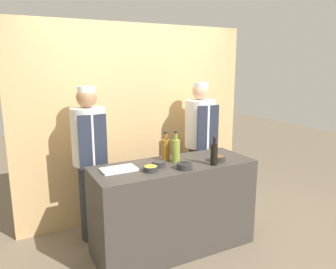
{
  "coord_description": "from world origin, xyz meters",
  "views": [
    {
      "loc": [
        -1.52,
        -2.79,
        1.93
      ],
      "look_at": [
        0.0,
        0.13,
        1.22
      ],
      "focal_mm": 35.0,
      "sensor_mm": 36.0,
      "label": 1
    }
  ],
  "objects_px": {
    "sauce_bowl_brown": "(218,158)",
    "bottle_soy": "(214,154)",
    "chef_right": "(200,145)",
    "sauce_bowl_white": "(159,164)",
    "bottle_oil": "(176,150)",
    "chef_left": "(90,159)",
    "sauce_bowl_red": "(184,166)",
    "cutting_board": "(119,169)",
    "bottle_amber": "(166,149)",
    "sauce_bowl_yellow": "(151,168)"
  },
  "relations": [
    {
      "from": "cutting_board",
      "to": "chef_left",
      "type": "xyz_separation_m",
      "value": [
        -0.14,
        0.54,
        -0.02
      ]
    },
    {
      "from": "bottle_soy",
      "to": "chef_right",
      "type": "distance_m",
      "value": 0.9
    },
    {
      "from": "sauce_bowl_white",
      "to": "chef_right",
      "type": "bearing_deg",
      "value": 34.91
    },
    {
      "from": "sauce_bowl_yellow",
      "to": "chef_right",
      "type": "bearing_deg",
      "value": 34.76
    },
    {
      "from": "cutting_board",
      "to": "sauce_bowl_red",
      "type": "bearing_deg",
      "value": -23.45
    },
    {
      "from": "sauce_bowl_brown",
      "to": "sauce_bowl_white",
      "type": "bearing_deg",
      "value": 169.77
    },
    {
      "from": "sauce_bowl_red",
      "to": "bottle_oil",
      "type": "relative_size",
      "value": 0.47
    },
    {
      "from": "bottle_soy",
      "to": "chef_right",
      "type": "relative_size",
      "value": 0.17
    },
    {
      "from": "cutting_board",
      "to": "bottle_amber",
      "type": "distance_m",
      "value": 0.57
    },
    {
      "from": "sauce_bowl_white",
      "to": "bottle_soy",
      "type": "xyz_separation_m",
      "value": [
        0.52,
        -0.2,
        0.08
      ]
    },
    {
      "from": "sauce_bowl_brown",
      "to": "sauce_bowl_yellow",
      "type": "distance_m",
      "value": 0.76
    },
    {
      "from": "bottle_oil",
      "to": "chef_right",
      "type": "relative_size",
      "value": 0.19
    },
    {
      "from": "bottle_soy",
      "to": "sauce_bowl_brown",
      "type": "bearing_deg",
      "value": 37.64
    },
    {
      "from": "bottle_oil",
      "to": "chef_left",
      "type": "bearing_deg",
      "value": 143.83
    },
    {
      "from": "sauce_bowl_brown",
      "to": "bottle_oil",
      "type": "height_order",
      "value": "bottle_oil"
    },
    {
      "from": "chef_left",
      "to": "sauce_bowl_brown",
      "type": "bearing_deg",
      "value": -32.23
    },
    {
      "from": "bottle_soy",
      "to": "chef_left",
      "type": "bearing_deg",
      "value": 142.03
    },
    {
      "from": "sauce_bowl_yellow",
      "to": "chef_left",
      "type": "bearing_deg",
      "value": 119.64
    },
    {
      "from": "chef_right",
      "to": "sauce_bowl_white",
      "type": "bearing_deg",
      "value": -145.09
    },
    {
      "from": "sauce_bowl_brown",
      "to": "bottle_soy",
      "type": "distance_m",
      "value": 0.16
    },
    {
      "from": "sauce_bowl_white",
      "to": "sauce_bowl_brown",
      "type": "distance_m",
      "value": 0.64
    },
    {
      "from": "bottle_soy",
      "to": "bottle_amber",
      "type": "bearing_deg",
      "value": 133.34
    },
    {
      "from": "sauce_bowl_brown",
      "to": "chef_left",
      "type": "xyz_separation_m",
      "value": [
        -1.15,
        0.73,
        -0.04
      ]
    },
    {
      "from": "sauce_bowl_white",
      "to": "bottle_amber",
      "type": "relative_size",
      "value": 0.42
    },
    {
      "from": "bottle_oil",
      "to": "chef_right",
      "type": "bearing_deg",
      "value": 40.09
    },
    {
      "from": "sauce_bowl_red",
      "to": "chef_left",
      "type": "xyz_separation_m",
      "value": [
        -0.72,
        0.79,
        -0.05
      ]
    },
    {
      "from": "sauce_bowl_red",
      "to": "chef_right",
      "type": "bearing_deg",
      "value": 48.89
    },
    {
      "from": "sauce_bowl_red",
      "to": "sauce_bowl_brown",
      "type": "xyz_separation_m",
      "value": [
        0.44,
        0.06,
        -0.0
      ]
    },
    {
      "from": "sauce_bowl_white",
      "to": "bottle_soy",
      "type": "relative_size",
      "value": 0.44
    },
    {
      "from": "sauce_bowl_red",
      "to": "cutting_board",
      "type": "bearing_deg",
      "value": 156.55
    },
    {
      "from": "chef_left",
      "to": "sauce_bowl_white",
      "type": "bearing_deg",
      "value": -49.47
    },
    {
      "from": "cutting_board",
      "to": "bottle_soy",
      "type": "height_order",
      "value": "bottle_soy"
    },
    {
      "from": "sauce_bowl_brown",
      "to": "cutting_board",
      "type": "bearing_deg",
      "value": 169.46
    },
    {
      "from": "sauce_bowl_brown",
      "to": "chef_left",
      "type": "bearing_deg",
      "value": 147.77
    },
    {
      "from": "sauce_bowl_brown",
      "to": "cutting_board",
      "type": "distance_m",
      "value": 1.03
    },
    {
      "from": "sauce_bowl_white",
      "to": "bottle_oil",
      "type": "height_order",
      "value": "bottle_oil"
    },
    {
      "from": "bottle_soy",
      "to": "bottle_amber",
      "type": "distance_m",
      "value": 0.51
    },
    {
      "from": "bottle_amber",
      "to": "chef_left",
      "type": "height_order",
      "value": "chef_left"
    },
    {
      "from": "sauce_bowl_red",
      "to": "sauce_bowl_white",
      "type": "distance_m",
      "value": 0.26
    },
    {
      "from": "sauce_bowl_brown",
      "to": "chef_left",
      "type": "height_order",
      "value": "chef_left"
    },
    {
      "from": "sauce_bowl_yellow",
      "to": "bottle_soy",
      "type": "xyz_separation_m",
      "value": [
        0.64,
        -0.11,
        0.09
      ]
    },
    {
      "from": "sauce_bowl_brown",
      "to": "sauce_bowl_yellow",
      "type": "relative_size",
      "value": 1.09
    },
    {
      "from": "bottle_oil",
      "to": "chef_left",
      "type": "xyz_separation_m",
      "value": [
        -0.75,
        0.55,
        -0.14
      ]
    },
    {
      "from": "sauce_bowl_white",
      "to": "bottle_oil",
      "type": "distance_m",
      "value": 0.25
    },
    {
      "from": "bottle_oil",
      "to": "bottle_amber",
      "type": "xyz_separation_m",
      "value": [
        -0.06,
        0.11,
        -0.01
      ]
    },
    {
      "from": "sauce_bowl_brown",
      "to": "chef_right",
      "type": "bearing_deg",
      "value": 70.99
    },
    {
      "from": "cutting_board",
      "to": "chef_right",
      "type": "height_order",
      "value": "chef_right"
    },
    {
      "from": "bottle_amber",
      "to": "sauce_bowl_white",
      "type": "bearing_deg",
      "value": -134.41
    },
    {
      "from": "sauce_bowl_red",
      "to": "chef_left",
      "type": "bearing_deg",
      "value": 132.23
    },
    {
      "from": "chef_right",
      "to": "bottle_oil",
      "type": "bearing_deg",
      "value": -139.91
    }
  ]
}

